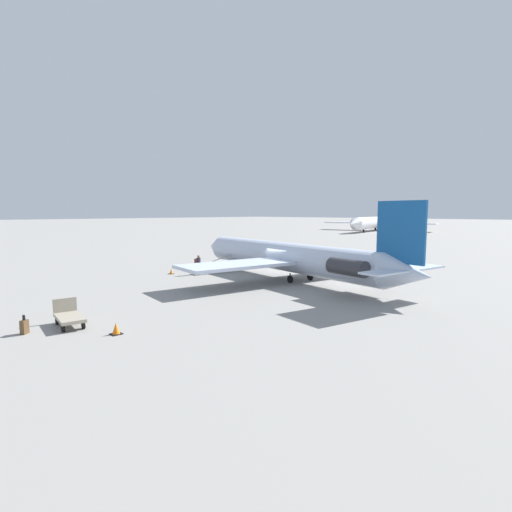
# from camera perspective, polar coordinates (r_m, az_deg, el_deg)

# --- Properties ---
(ground_plane) EXTENTS (600.00, 600.00, 0.00)m
(ground_plane) POSITION_cam_1_polar(r_m,az_deg,el_deg) (33.63, 4.06, -3.18)
(ground_plane) COLOR gray
(airplane_main) EXTENTS (25.88, 19.67, 6.22)m
(airplane_main) POSITION_cam_1_polar(r_m,az_deg,el_deg) (32.73, 5.01, -0.16)
(airplane_main) COLOR silver
(airplane_main) RESTS_ON ground
(airplane_taxiing_distant) EXTENTS (32.88, 42.44, 8.52)m
(airplane_taxiing_distant) POSITION_cam_1_polar(r_m,az_deg,el_deg) (122.82, 17.00, 4.65)
(airplane_taxiing_distant) COLOR silver
(airplane_taxiing_distant) RESTS_ON ground
(boarding_stairs) EXTENTS (1.67, 4.13, 1.60)m
(boarding_stairs) POSITION_cam_1_polar(r_m,az_deg,el_deg) (36.48, -6.56, -1.88)
(boarding_stairs) COLOR #99999E
(boarding_stairs) RESTS_ON ground
(passenger) EXTENTS (0.38, 0.56, 1.74)m
(passenger) POSITION_cam_1_polar(r_m,az_deg,el_deg) (35.74, -8.25, -1.04)
(passenger) COLOR #23232D
(passenger) RESTS_ON ground
(luggage_cart) EXTENTS (2.35, 1.44, 1.22)m
(luggage_cart) POSITION_cam_1_polar(r_m,az_deg,el_deg) (21.66, -25.14, -7.87)
(luggage_cart) COLOR #9E937F
(luggage_cart) RESTS_ON ground
(suitcase) EXTENTS (0.40, 0.42, 0.88)m
(suitcase) POSITION_cam_1_polar(r_m,az_deg,el_deg) (21.29, -30.18, -8.74)
(suitcase) COLOR brown
(suitcase) RESTS_ON ground
(traffic_cone_near_stairs) EXTENTS (0.43, 0.43, 0.47)m
(traffic_cone_near_stairs) POSITION_cam_1_polar(r_m,az_deg,el_deg) (36.58, -12.01, -2.19)
(traffic_cone_near_stairs) COLOR black
(traffic_cone_near_stairs) RESTS_ON ground
(traffic_cone_near_cart) EXTENTS (0.48, 0.48, 0.53)m
(traffic_cone_near_cart) POSITION_cam_1_polar(r_m,az_deg,el_deg) (19.51, -19.37, -9.82)
(traffic_cone_near_cart) COLOR black
(traffic_cone_near_cart) RESTS_ON ground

